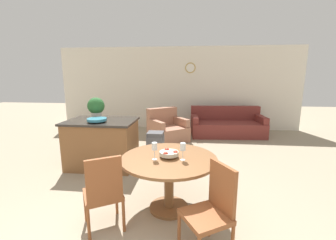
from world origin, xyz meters
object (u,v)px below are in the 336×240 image
Objects in this scene: trash_bin at (156,149)px; couch at (227,126)px; armchair at (167,130)px; dining_table at (169,169)px; kitchen_island at (102,143)px; dining_chair_near_right at (212,207)px; potted_plant at (96,107)px; wine_glass_right at (183,147)px; fruit_bowl at (169,153)px; teal_bowl at (97,120)px; dining_chair_near_left at (104,191)px; wine_glass_left at (154,147)px.

trash_bin is 0.32× the size of couch.
armchair is at bearing 88.90° from trash_bin.
couch is at bearing -13.62° from armchair.
dining_table is 1.82× the size of trash_bin.
kitchen_island is 1.92× the size of trash_bin.
couch is 1.76× the size of armchair.
dining_chair_near_right is 4.78m from couch.
trash_bin is at bearing -3.79° from potted_plant.
dining_table is 3.01× the size of potted_plant.
fruit_bowl is at bearing 156.29° from wine_glass_right.
dining_table is at bearing -38.33° from teal_bowl.
armchair is (0.03, 1.77, -0.05)m from trash_bin.
dining_chair_near_left reaches higher than kitchen_island.
potted_plant is 0.19× the size of couch.
wine_glass_right is (-0.33, 0.61, 0.40)m from dining_chair_near_right.
armchair is (-0.39, 3.25, -0.28)m from dining_table.
wine_glass_left is at bearing 17.88° from dining_chair_near_right.
teal_bowl is 0.29× the size of armchair.
wine_glass_right is at bearing -23.85° from dining_table.
wine_glass_right reaches higher than kitchen_island.
dining_chair_near_left is at bearing -143.93° from fruit_bowl.
kitchen_island is at bearing 81.74° from dining_chair_near_left.
dining_chair_near_left is 0.43× the size of couch.
potted_plant reaches higher than kitchen_island.
wine_glass_right is at bearing -23.71° from fruit_bowl.
fruit_bowl is (0.00, -0.00, 0.22)m from dining_table.
potted_plant is (-0.18, 0.40, 0.18)m from teal_bowl.
fruit_bowl is 4.26m from couch.
wine_glass_left is 4.42m from couch.
teal_bowl is at bearing 83.94° from dining_chair_near_left.
teal_bowl is 4.05m from couch.
potted_plant is at bearing -144.92° from couch.
couch is (0.82, 4.70, -0.22)m from dining_chair_near_right.
kitchen_island reaches higher than armchair.
kitchen_island is (-1.97, 2.03, -0.04)m from dining_chair_near_right.
wine_glass_left is 0.33× the size of trash_bin.
wine_glass_right is 0.54× the size of potted_plant.
dining_chair_near_right is at bearing -114.66° from armchair.
teal_bowl reaches higher than dining_chair_near_left.
teal_bowl reaches higher than kitchen_island.
teal_bowl is (-1.30, 1.26, 0.07)m from wine_glass_left.
teal_bowl is 0.47m from potted_plant.
dining_table is 0.86m from dining_chair_near_left.
dining_table is 5.57× the size of wine_glass_left.
wine_glass_right is 0.18× the size of armchair.
teal_bowl is at bearing 135.80° from wine_glass_left.
fruit_bowl is at bearing -38.33° from teal_bowl.
wine_glass_right reaches higher than couch.
kitchen_island is 1.06× the size of armchair.
potted_plant is (-2.16, 2.26, 0.65)m from dining_chair_near_right.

